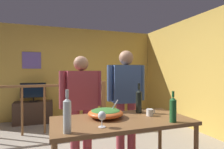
% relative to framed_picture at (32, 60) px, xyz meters
% --- Properties ---
extents(back_wall, '(5.12, 0.10, 2.51)m').
position_rel_framed_picture_xyz_m(back_wall, '(0.95, 0.06, -0.33)').
color(back_wall, gold).
rests_on(back_wall, ground_plane).
extents(side_wall_right, '(0.10, 4.08, 2.51)m').
position_rel_framed_picture_xyz_m(side_wall_right, '(3.50, -1.84, -0.33)').
color(side_wall_right, gold).
rests_on(side_wall_right, ground_plane).
extents(framed_picture, '(0.46, 0.03, 0.43)m').
position_rel_framed_picture_xyz_m(framed_picture, '(0.00, 0.00, 0.00)').
color(framed_picture, '#6E5AAE').
extents(stair_railing, '(3.06, 0.10, 1.07)m').
position_rel_framed_picture_xyz_m(stair_railing, '(0.56, -1.16, -0.93)').
color(stair_railing, brown).
rests_on(stair_railing, ground_plane).
extents(tv_console, '(0.90, 0.40, 0.54)m').
position_rel_framed_picture_xyz_m(tv_console, '(0.06, -0.29, -1.31)').
color(tv_console, '#38281E').
rests_on(tv_console, ground_plane).
extents(flat_screen_tv, '(0.59, 0.12, 0.47)m').
position_rel_framed_picture_xyz_m(flat_screen_tv, '(0.06, -0.32, -0.77)').
color(flat_screen_tv, black).
rests_on(flat_screen_tv, tv_console).
extents(serving_table, '(1.55, 0.76, 0.76)m').
position_rel_framed_picture_xyz_m(serving_table, '(1.21, -3.29, -0.89)').
color(serving_table, brown).
rests_on(serving_table, ground_plane).
extents(salad_bowl, '(0.41, 0.41, 0.21)m').
position_rel_framed_picture_xyz_m(salad_bowl, '(1.05, -3.17, -0.76)').
color(salad_bowl, '#DB5B23').
rests_on(salad_bowl, serving_table).
extents(wine_glass, '(0.08, 0.08, 0.16)m').
position_rel_framed_picture_xyz_m(wine_glass, '(0.92, -3.50, -0.72)').
color(wine_glass, silver).
rests_on(wine_glass, serving_table).
extents(wine_bottle_clear, '(0.07, 0.07, 0.38)m').
position_rel_framed_picture_xyz_m(wine_bottle_clear, '(0.58, -3.56, -0.66)').
color(wine_bottle_clear, silver).
rests_on(wine_bottle_clear, serving_table).
extents(wine_bottle_green, '(0.07, 0.07, 0.33)m').
position_rel_framed_picture_xyz_m(wine_bottle_green, '(1.68, -3.58, -0.68)').
color(wine_bottle_green, '#1E5628').
rests_on(wine_bottle_green, serving_table).
extents(wine_bottle_dark, '(0.08, 0.08, 0.38)m').
position_rel_framed_picture_xyz_m(wine_bottle_dark, '(1.53, -3.08, -0.66)').
color(wine_bottle_dark, black).
rests_on(wine_bottle_dark, serving_table).
extents(mug_white, '(0.12, 0.08, 0.08)m').
position_rel_framed_picture_xyz_m(mug_white, '(1.59, -3.27, -0.78)').
color(mug_white, white).
rests_on(mug_white, serving_table).
extents(person_standing_left, '(0.61, 0.27, 1.51)m').
position_rel_framed_picture_xyz_m(person_standing_left, '(0.86, -2.61, -0.69)').
color(person_standing_left, '#9E3842').
rests_on(person_standing_left, ground_plane).
extents(person_standing_right, '(0.60, 0.27, 1.62)m').
position_rel_framed_picture_xyz_m(person_standing_right, '(1.56, -2.61, -0.62)').
color(person_standing_right, '#9E3842').
rests_on(person_standing_right, ground_plane).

